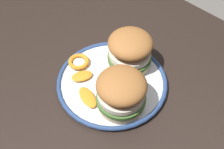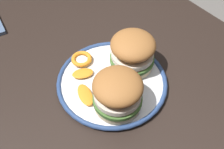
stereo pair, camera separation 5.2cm
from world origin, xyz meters
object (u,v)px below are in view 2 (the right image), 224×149
(sandwich_half_left, at_px, (133,51))
(sandwich_half_right, at_px, (118,92))
(dinner_plate, at_px, (112,82))
(dining_table, at_px, (91,92))

(sandwich_half_left, relative_size, sandwich_half_right, 1.06)
(dinner_plate, xyz_separation_m, sandwich_half_right, (-0.07, 0.04, 0.06))
(dining_table, relative_size, sandwich_half_right, 8.86)
(dinner_plate, bearing_deg, dining_table, 16.83)
(dining_table, xyz_separation_m, sandwich_half_left, (-0.07, -0.10, 0.17))
(dining_table, relative_size, dinner_plate, 4.65)
(dinner_plate, height_order, sandwich_half_right, sandwich_half_right)
(sandwich_half_left, bearing_deg, dinner_plate, 96.98)
(dinner_plate, height_order, sandwich_half_left, sandwich_half_left)
(sandwich_half_left, bearing_deg, sandwich_half_right, 124.07)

